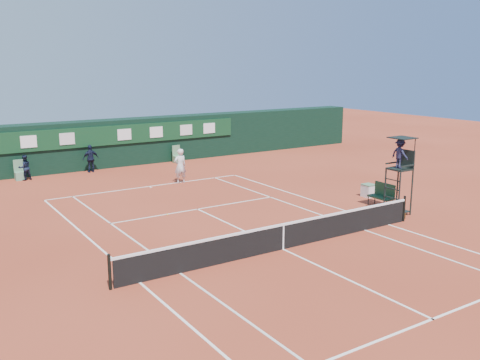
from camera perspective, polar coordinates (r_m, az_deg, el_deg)
name	(u,v)px	position (r m, az deg, el deg)	size (l,w,h in m)	color
ground	(283,249)	(19.40, 4.59, -7.38)	(90.00, 90.00, 0.00)	#A94028
court_lines	(283,249)	(19.40, 4.60, -7.36)	(11.05, 23.85, 0.01)	silver
tennis_net	(283,236)	(19.24, 4.62, -5.95)	(12.90, 0.10, 1.10)	black
back_wall	(105,143)	(35.37, -14.21, 3.81)	(40.00, 1.65, 3.00)	black
linesman_chair_left	(20,174)	(33.01, -22.43, 0.56)	(0.55, 0.50, 1.15)	#5D8E6C
linesman_chair_right	(177,158)	(36.10, -6.69, 2.36)	(0.55, 0.50, 1.15)	#619466
umpire_chair	(400,159)	(24.15, 16.71, 2.11)	(0.96, 0.95, 3.42)	black
player_bench	(383,194)	(25.67, 14.96, -1.45)	(0.56, 1.20, 1.10)	#173A25
tennis_bag	(396,215)	(24.04, 16.33, -3.60)	(0.31, 0.72, 0.27)	black
cooler	(368,190)	(27.42, 13.54, -1.08)	(0.57, 0.57, 0.65)	silver
tennis_ball	(168,215)	(23.72, -7.74, -3.67)	(0.07, 0.07, 0.07)	yellow
player	(180,166)	(29.73, -6.41, 1.49)	(0.71, 0.46, 1.94)	silver
ball_kid_left	(25,168)	(32.72, -21.98, 1.23)	(0.71, 0.55, 1.46)	black
ball_kid_right	(91,159)	(33.81, -15.63, 2.21)	(0.99, 0.41, 1.68)	black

